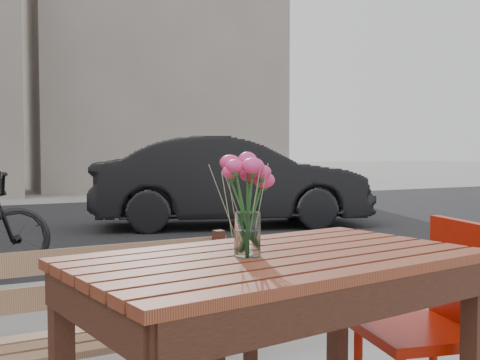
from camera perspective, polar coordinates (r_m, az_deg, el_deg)
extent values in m
cube|color=black|center=(8.63, -21.60, -4.62)|extent=(30.00, 8.00, 0.00)
cube|color=gray|center=(4.71, -16.89, -10.07)|extent=(30.00, 0.25, 0.12)
cube|color=gray|center=(17.61, -7.78, 9.12)|extent=(7.00, 3.00, 6.00)
cube|color=maroon|center=(1.91, 3.46, -7.51)|extent=(1.36, 0.91, 0.03)
cube|color=black|center=(2.61, 9.23, -13.50)|extent=(0.07, 0.07, 0.75)
cube|color=#855D44|center=(2.44, -12.54, -14.34)|extent=(1.25, 0.39, 0.03)
cube|color=#855D44|center=(2.56, -13.81, -8.74)|extent=(1.23, 0.08, 0.33)
cube|color=black|center=(2.77, -1.93, -12.50)|extent=(0.05, 0.05, 0.75)
cube|color=#A01404|center=(2.43, 16.60, -13.63)|extent=(0.50, 0.50, 0.04)
cube|color=#A01404|center=(2.48, 20.45, -8.20)|extent=(0.13, 0.41, 0.40)
cylinder|color=white|center=(1.87, 0.70, -5.15)|extent=(0.08, 0.08, 0.14)
cylinder|color=#275F28|center=(1.86, 0.70, -3.07)|extent=(0.05, 0.05, 0.27)
imported|color=black|center=(8.61, -0.97, -0.16)|extent=(4.12, 2.46, 1.28)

